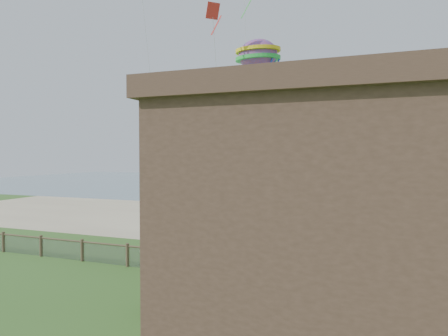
% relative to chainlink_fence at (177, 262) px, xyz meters
% --- Properties ---
extents(ground, '(160.00, 160.00, 0.00)m').
position_rel_chainlink_fence_xyz_m(ground, '(0.00, -6.00, -0.55)').
color(ground, '#396221').
rests_on(ground, ground).
extents(sand_beach, '(72.00, 20.00, 0.02)m').
position_rel_chainlink_fence_xyz_m(sand_beach, '(0.00, 16.00, -0.55)').
color(sand_beach, tan).
rests_on(sand_beach, ground).
extents(ocean, '(160.00, 68.00, 0.02)m').
position_rel_chainlink_fence_xyz_m(ocean, '(0.00, 60.00, -0.55)').
color(ocean, slate).
rests_on(ocean, ground).
extents(chainlink_fence, '(36.20, 0.20, 1.25)m').
position_rel_chainlink_fence_xyz_m(chainlink_fence, '(0.00, 0.00, 0.00)').
color(chainlink_fence, brown).
rests_on(chainlink_fence, ground).
extents(picnic_table, '(2.46, 2.22, 0.85)m').
position_rel_chainlink_fence_xyz_m(picnic_table, '(2.05, -4.20, -0.13)').
color(picnic_table, brown).
rests_on(picnic_table, ground).
extents(octopus_kite, '(3.60, 3.01, 6.34)m').
position_rel_chainlink_fence_xyz_m(octopus_kite, '(1.95, 7.94, 10.49)').
color(octopus_kite, red).
extents(kite_red, '(1.68, 1.68, 1.86)m').
position_rel_chainlink_fence_xyz_m(kite_red, '(-0.33, 5.59, 14.17)').
color(kite_red, red).
extents(kite_green, '(1.63, 1.87, 2.40)m').
position_rel_chainlink_fence_xyz_m(kite_green, '(-1.92, 17.09, 19.37)').
color(kite_green, green).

